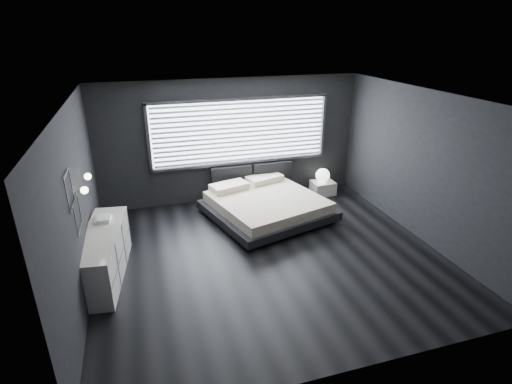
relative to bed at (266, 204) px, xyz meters
name	(u,v)px	position (x,y,z in m)	size (l,w,h in m)	color
room	(271,183)	(-0.44, -1.55, 1.12)	(6.04, 6.00, 2.80)	black
window	(241,132)	(-0.24, 1.15, 1.33)	(4.14, 0.09, 1.52)	white
headboard	(252,175)	(0.01, 1.09, 0.29)	(1.96, 0.16, 0.52)	black
sconce_near	(84,190)	(-3.32, -1.50, 1.32)	(0.18, 0.11, 0.11)	silver
sconce_far	(88,177)	(-3.32, -0.90, 1.32)	(0.18, 0.11, 0.11)	silver
wall_art_upper	(69,190)	(-3.41, -2.10, 1.57)	(0.01, 0.48, 0.48)	#47474C
wall_art_lower	(77,214)	(-3.41, -1.85, 1.10)	(0.01, 0.48, 0.48)	#47474C
bed	(266,204)	(0.00, 0.00, 0.00)	(2.81, 2.74, 0.60)	black
nightstand	(323,188)	(1.73, 0.79, -0.12)	(0.53, 0.44, 0.31)	silver
orb_lamp	(323,175)	(1.70, 0.79, 0.20)	(0.34, 0.34, 0.34)	white
dresser	(104,254)	(-3.21, -1.34, 0.12)	(0.81, 2.03, 0.79)	silver
book_stack	(103,219)	(-3.19, -0.88, 0.54)	(0.29, 0.35, 0.07)	white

